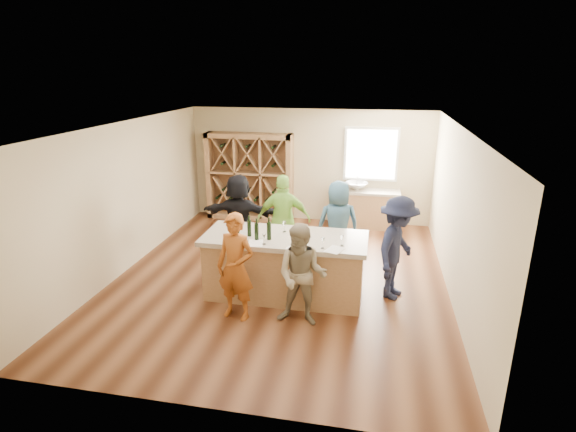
% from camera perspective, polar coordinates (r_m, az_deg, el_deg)
% --- Properties ---
extents(floor, '(6.00, 7.00, 0.10)m').
position_cam_1_polar(floor, '(8.51, -0.93, -8.07)').
color(floor, brown).
rests_on(floor, ground).
extents(ceiling, '(6.00, 7.00, 0.10)m').
position_cam_1_polar(ceiling, '(7.68, -1.04, 11.71)').
color(ceiling, white).
rests_on(ceiling, ground).
extents(wall_back, '(6.00, 0.10, 2.80)m').
position_cam_1_polar(wall_back, '(11.37, 2.79, 6.44)').
color(wall_back, beige).
rests_on(wall_back, ground).
extents(wall_front, '(6.00, 0.10, 2.80)m').
position_cam_1_polar(wall_front, '(4.83, -10.01, -10.89)').
color(wall_front, beige).
rests_on(wall_front, ground).
extents(wall_left, '(0.10, 7.00, 2.80)m').
position_cam_1_polar(wall_left, '(9.10, -20.14, 2.31)').
color(wall_left, beige).
rests_on(wall_left, ground).
extents(wall_right, '(0.10, 7.00, 2.80)m').
position_cam_1_polar(wall_right, '(7.94, 21.07, -0.02)').
color(wall_right, beige).
rests_on(wall_right, ground).
extents(window_frame, '(1.30, 0.06, 1.30)m').
position_cam_1_polar(window_frame, '(11.11, 10.50, 7.72)').
color(window_frame, white).
rests_on(window_frame, wall_back).
extents(window_pane, '(1.18, 0.01, 1.18)m').
position_cam_1_polar(window_pane, '(11.07, 10.50, 7.69)').
color(window_pane, white).
rests_on(window_pane, wall_back).
extents(wine_rack, '(2.20, 0.45, 2.20)m').
position_cam_1_polar(wine_rack, '(11.47, -4.90, 4.98)').
color(wine_rack, '#A2764D').
rests_on(wine_rack, floor).
extents(back_counter_base, '(1.60, 0.58, 0.86)m').
position_cam_1_polar(back_counter_base, '(11.16, 9.58, 0.83)').
color(back_counter_base, '#A2764D').
rests_on(back_counter_base, floor).
extents(back_counter_top, '(1.70, 0.62, 0.06)m').
position_cam_1_polar(back_counter_top, '(11.03, 9.70, 3.11)').
color(back_counter_top, '#AEA28F').
rests_on(back_counter_top, back_counter_base).
extents(sink, '(0.54, 0.54, 0.19)m').
position_cam_1_polar(sink, '(11.01, 8.69, 3.79)').
color(sink, silver).
rests_on(sink, back_counter_top).
extents(faucet, '(0.02, 0.02, 0.30)m').
position_cam_1_polar(faucet, '(11.17, 8.75, 4.30)').
color(faucet, silver).
rests_on(faucet, back_counter_top).
extents(tasting_counter_base, '(2.60, 1.00, 1.00)m').
position_cam_1_polar(tasting_counter_base, '(7.67, -0.39, -6.62)').
color(tasting_counter_base, '#A2764D').
rests_on(tasting_counter_base, floor).
extents(tasting_counter_top, '(2.72, 1.12, 0.08)m').
position_cam_1_polar(tasting_counter_top, '(7.46, -0.40, -2.85)').
color(tasting_counter_top, '#AEA28F').
rests_on(tasting_counter_top, tasting_counter_base).
extents(wine_bottle_a, '(0.08, 0.08, 0.29)m').
position_cam_1_polar(wine_bottle_a, '(7.41, -6.79, -1.61)').
color(wine_bottle_a, black).
rests_on(wine_bottle_a, tasting_counter_top).
extents(wine_bottle_b, '(0.08, 0.08, 0.28)m').
position_cam_1_polar(wine_bottle_b, '(7.34, -6.46, -1.81)').
color(wine_bottle_b, black).
rests_on(wine_bottle_b, tasting_counter_top).
extents(wine_bottle_c, '(0.08, 0.08, 0.28)m').
position_cam_1_polar(wine_bottle_c, '(7.43, -4.95, -1.54)').
color(wine_bottle_c, black).
rests_on(wine_bottle_c, tasting_counter_top).
extents(wine_bottle_d, '(0.08, 0.08, 0.28)m').
position_cam_1_polar(wine_bottle_d, '(7.26, -4.01, -1.97)').
color(wine_bottle_d, black).
rests_on(wine_bottle_d, tasting_counter_top).
extents(wine_bottle_e, '(0.09, 0.09, 0.29)m').
position_cam_1_polar(wine_bottle_e, '(7.26, -2.43, -1.90)').
color(wine_bottle_e, black).
rests_on(wine_bottle_e, tasting_counter_top).
extents(wine_glass_a, '(0.08, 0.08, 0.16)m').
position_cam_1_polar(wine_glass_a, '(7.08, -3.05, -3.01)').
color(wine_glass_a, white).
rests_on(wine_glass_a, tasting_counter_top).
extents(wine_glass_b, '(0.09, 0.09, 0.18)m').
position_cam_1_polar(wine_glass_b, '(6.96, 0.72, -3.28)').
color(wine_glass_b, white).
rests_on(wine_glass_b, tasting_counter_top).
extents(wine_glass_c, '(0.08, 0.08, 0.17)m').
position_cam_1_polar(wine_glass_c, '(6.94, 4.45, -3.48)').
color(wine_glass_c, white).
rests_on(wine_glass_c, tasting_counter_top).
extents(wine_glass_d, '(0.07, 0.07, 0.17)m').
position_cam_1_polar(wine_glass_d, '(7.20, 2.53, -2.61)').
color(wine_glass_d, white).
rests_on(wine_glass_d, tasting_counter_top).
extents(wine_glass_e, '(0.08, 0.08, 0.16)m').
position_cam_1_polar(wine_glass_e, '(7.06, 6.86, -3.16)').
color(wine_glass_e, white).
rests_on(wine_glass_e, tasting_counter_top).
extents(tasting_menu_a, '(0.29, 0.35, 0.00)m').
position_cam_1_polar(tasting_menu_a, '(7.17, -4.13, -3.45)').
color(tasting_menu_a, white).
rests_on(tasting_menu_a, tasting_counter_top).
extents(tasting_menu_b, '(0.34, 0.38, 0.00)m').
position_cam_1_polar(tasting_menu_b, '(7.01, 1.15, -3.92)').
color(tasting_menu_b, white).
rests_on(tasting_menu_b, tasting_counter_top).
extents(tasting_menu_c, '(0.33, 0.38, 0.00)m').
position_cam_1_polar(tasting_menu_c, '(6.93, 5.95, -4.27)').
color(tasting_menu_c, white).
rests_on(tasting_menu_c, tasting_counter_top).
extents(person_near_left, '(0.70, 0.57, 1.70)m').
position_cam_1_polar(person_near_left, '(6.92, -6.67, -6.45)').
color(person_near_left, '#994C19').
rests_on(person_near_left, floor).
extents(person_near_right, '(0.80, 0.47, 1.59)m').
position_cam_1_polar(person_near_right, '(6.73, 1.78, -7.56)').
color(person_near_right, gray).
rests_on(person_near_right, floor).
extents(person_server, '(0.91, 1.26, 1.77)m').
position_cam_1_polar(person_server, '(7.68, 13.68, -3.99)').
color(person_server, '#191E38').
rests_on(person_server, floor).
extents(person_far_mid, '(1.11, 0.67, 1.80)m').
position_cam_1_polar(person_far_mid, '(8.82, -0.53, -0.44)').
color(person_far_mid, '#8CC64C').
rests_on(person_far_mid, floor).
extents(person_far_right, '(0.95, 0.75, 1.70)m').
position_cam_1_polar(person_far_right, '(8.76, 6.35, -1.02)').
color(person_far_right, '#335972').
rests_on(person_far_right, floor).
extents(person_far_left, '(1.62, 0.60, 1.74)m').
position_cam_1_polar(person_far_left, '(9.16, -6.22, 0.01)').
color(person_far_left, black).
rests_on(person_far_left, floor).
extents(wine_glass_f, '(0.07, 0.07, 0.18)m').
position_cam_1_polar(wine_glass_f, '(7.60, -0.47, -1.38)').
color(wine_glass_f, white).
rests_on(wine_glass_f, tasting_counter_top).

